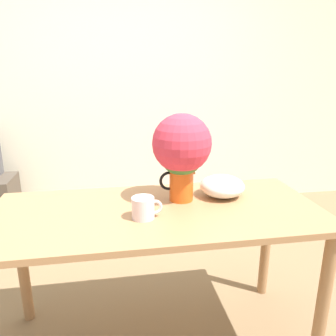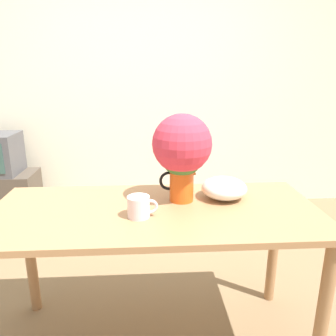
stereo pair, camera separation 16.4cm
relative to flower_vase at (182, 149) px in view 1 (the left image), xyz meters
The scene contains 6 objects.
ground_plane 1.07m from the flower_vase, behind, with size 12.00×12.00×0.00m, color #7F6647.
wall_back 1.92m from the flower_vase, 97.25° to the left, with size 8.00×0.05×2.60m.
table 0.42m from the flower_vase, 142.73° to the right, with size 1.60×0.71×0.78m.
flower_vase is the anchor object (origin of this frame).
coffee_mug 0.36m from the flower_vase, 138.38° to the right, with size 0.14×0.10×0.10m.
white_bowl 0.31m from the flower_vase, ahead, with size 0.24×0.24×0.11m.
Camera 1 is at (-0.09, -1.54, 1.41)m, focal length 35.00 mm.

